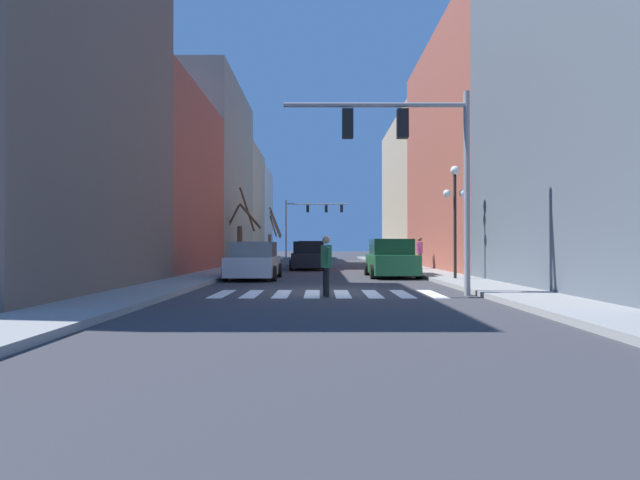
% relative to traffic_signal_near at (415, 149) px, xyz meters
% --- Properties ---
extents(ground_plane, '(240.00, 240.00, 0.00)m').
position_rel_traffic_signal_near_xyz_m(ground_plane, '(-2.54, 1.22, -4.26)').
color(ground_plane, '#38383D').
extents(sidewalk_left, '(2.03, 90.00, 0.15)m').
position_rel_traffic_signal_near_xyz_m(sidewalk_left, '(-7.86, 1.22, -4.18)').
color(sidewalk_left, gray).
rests_on(sidewalk_left, ground_plane).
extents(sidewalk_right, '(2.03, 90.00, 0.15)m').
position_rel_traffic_signal_near_xyz_m(sidewalk_right, '(2.78, 1.22, -4.18)').
color(sidewalk_right, gray).
rests_on(sidewalk_right, ground_plane).
extents(building_row_left, '(6.00, 54.97, 13.66)m').
position_rel_traffic_signal_near_xyz_m(building_row_left, '(-11.87, 22.59, 1.59)').
color(building_row_left, '#66564C').
rests_on(building_row_left, ground_plane).
extents(building_row_right, '(6.00, 42.87, 13.75)m').
position_rel_traffic_signal_near_xyz_m(building_row_right, '(6.80, 16.38, 2.34)').
color(building_row_right, '#515B66').
rests_on(building_row_right, ground_plane).
extents(crosswalk_stripes, '(6.75, 2.60, 0.01)m').
position_rel_traffic_signal_near_xyz_m(crosswalk_stripes, '(-2.54, 0.51, -4.25)').
color(crosswalk_stripes, white).
rests_on(crosswalk_stripes, ground_plane).
extents(traffic_signal_near, '(5.42, 0.28, 5.95)m').
position_rel_traffic_signal_near_xyz_m(traffic_signal_near, '(0.00, 0.00, 0.00)').
color(traffic_signal_near, gray).
rests_on(traffic_signal_near, ground_plane).
extents(traffic_signal_far, '(7.08, 0.28, 6.63)m').
position_rel_traffic_signal_near_xyz_m(traffic_signal_far, '(-4.03, 42.00, 0.67)').
color(traffic_signal_far, gray).
rests_on(traffic_signal_far, ground_plane).
extents(street_lamp_right_corner, '(0.95, 0.36, 4.50)m').
position_rel_traffic_signal_near_xyz_m(street_lamp_right_corner, '(2.66, 5.48, -0.93)').
color(street_lamp_right_corner, black).
rests_on(street_lamp_right_corner, sidewalk_right).
extents(car_at_intersection, '(2.10, 4.55, 1.71)m').
position_rel_traffic_signal_near_xyz_m(car_at_intersection, '(-3.48, 16.10, -3.46)').
color(car_at_intersection, black).
rests_on(car_at_intersection, ground_plane).
extents(car_parked_left_far, '(2.08, 4.89, 1.54)m').
position_rel_traffic_signal_near_xyz_m(car_parked_left_far, '(-3.79, 33.52, -3.53)').
color(car_parked_left_far, silver).
rests_on(car_parked_left_far, ground_plane).
extents(car_driving_away_lane, '(2.20, 4.63, 1.80)m').
position_rel_traffic_signal_near_xyz_m(car_driving_away_lane, '(-3.38, 21.90, -3.42)').
color(car_driving_away_lane, black).
rests_on(car_driving_away_lane, ground_plane).
extents(car_parked_right_mid, '(2.21, 4.53, 1.76)m').
position_rel_traffic_signal_near_xyz_m(car_parked_right_mid, '(0.54, 8.65, -3.44)').
color(car_parked_right_mid, '#236B38').
rests_on(car_parked_right_mid, ground_plane).
extents(car_parked_right_near, '(2.20, 4.42, 1.62)m').
position_rel_traffic_signal_near_xyz_m(car_parked_right_near, '(-5.62, 7.20, -3.50)').
color(car_parked_right_near, silver).
rests_on(car_parked_right_near, ground_plane).
extents(pedestrian_on_right_sidewalk, '(0.31, 0.75, 1.74)m').
position_rel_traffic_signal_near_xyz_m(pedestrian_on_right_sidewalk, '(-2.58, -0.30, -3.23)').
color(pedestrian_on_right_sidewalk, black).
rests_on(pedestrian_on_right_sidewalk, ground_plane).
extents(pedestrian_crossing_street, '(0.43, 0.73, 1.79)m').
position_rel_traffic_signal_near_xyz_m(pedestrian_crossing_street, '(3.00, 14.27, -3.04)').
color(pedestrian_crossing_street, '#4C4C51').
rests_on(pedestrian_crossing_street, sidewalk_right).
extents(street_tree_left_far, '(2.70, 1.35, 5.20)m').
position_rel_traffic_signal_near_xyz_m(street_tree_left_far, '(-7.99, 18.62, -2.07)').
color(street_tree_left_far, brown).
rests_on(street_tree_left_far, sidewalk_left).
extents(street_tree_right_mid, '(1.42, 2.77, 5.26)m').
position_rel_traffic_signal_near_xyz_m(street_tree_right_mid, '(-7.62, 36.27, -1.75)').
color(street_tree_right_mid, brown).
rests_on(street_tree_right_mid, sidewalk_left).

